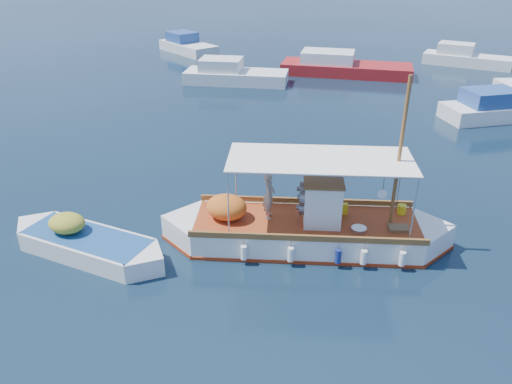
% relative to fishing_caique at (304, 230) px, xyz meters
% --- Properties ---
extents(ground, '(160.00, 160.00, 0.00)m').
position_rel_fishing_caique_xyz_m(ground, '(-0.37, 0.15, -0.49)').
color(ground, black).
rests_on(ground, ground).
extents(fishing_caique, '(8.82, 4.26, 5.60)m').
position_rel_fishing_caique_xyz_m(fishing_caique, '(0.00, 0.00, 0.00)').
color(fishing_caique, white).
rests_on(fishing_caique, ground).
extents(dinghy, '(5.60, 1.92, 1.37)m').
position_rel_fishing_caique_xyz_m(dinghy, '(-6.10, -2.83, -0.20)').
color(dinghy, white).
rests_on(dinghy, ground).
extents(bg_boat_nw, '(7.13, 3.73, 1.80)m').
position_rel_fishing_caique_xyz_m(bg_boat_nw, '(-9.68, 17.57, 0.00)').
color(bg_boat_nw, silver).
rests_on(bg_boat_nw, ground).
extents(bg_boat_n, '(9.32, 3.88, 1.80)m').
position_rel_fishing_caique_xyz_m(bg_boat_n, '(-3.28, 22.34, 0.00)').
color(bg_boat_n, maroon).
rests_on(bg_boat_n, ground).
extents(bg_boat_ne, '(6.82, 5.48, 1.80)m').
position_rel_fishing_caique_xyz_m(bg_boat_ne, '(6.66, 15.71, 0.00)').
color(bg_boat_ne, silver).
rests_on(bg_boat_ne, ground).
extents(bg_boat_far_w, '(6.13, 4.85, 1.80)m').
position_rel_fishing_caique_xyz_m(bg_boat_far_w, '(-17.24, 25.60, 0.00)').
color(bg_boat_far_w, silver).
rests_on(bg_boat_far_w, ground).
extents(bg_boat_far_n, '(6.51, 2.82, 1.80)m').
position_rel_fishing_caique_xyz_m(bg_boat_far_n, '(4.90, 28.44, 0.00)').
color(bg_boat_far_n, silver).
rests_on(bg_boat_far_n, ground).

